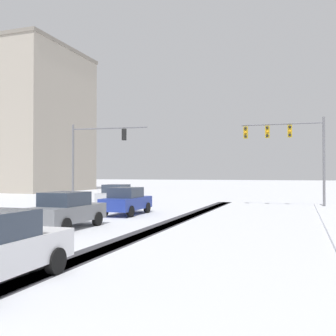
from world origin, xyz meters
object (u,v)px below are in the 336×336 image
Objects in this scene: car_silver_lead at (117,195)px; car_grey_third at (66,210)px; traffic_signal_near_right at (290,142)px; office_building_far_left_block at (14,121)px; traffic_signal_near_left at (93,149)px; car_blue_second at (126,201)px.

car_silver_lead is 12.26m from car_grey_third.
office_building_far_left_block reaches higher than traffic_signal_near_right.
office_building_far_left_block is at bearing 133.25° from car_grey_third.
traffic_signal_near_left and traffic_signal_near_right have the same top height.
office_building_far_left_block is (-39.06, 16.94, 5.35)m from traffic_signal_near_right.
car_blue_second is (3.37, -5.54, 0.00)m from car_silver_lead.
traffic_signal_near_right reaches higher than car_blue_second.
car_blue_second is (-9.09, -8.62, -3.97)m from traffic_signal_near_right.
traffic_signal_near_right is 1.57× the size of car_grey_third.
car_blue_second and car_grey_third have the same top height.
car_silver_lead and car_blue_second have the same top height.
traffic_signal_near_left is 0.32× the size of office_building_far_left_block.
car_blue_second is at bearing -58.72° from car_silver_lead.
car_blue_second is 0.20× the size of office_building_far_left_block.
traffic_signal_near_right is 1.58× the size of car_blue_second.
car_blue_second is 40.47m from office_building_far_left_block.
traffic_signal_near_left is at bearing 115.06° from car_grey_third.
car_silver_lead is 1.01× the size of car_blue_second.
car_grey_third is at bearing -46.75° from office_building_far_left_block.
traffic_signal_near_left is 30.82m from office_building_far_left_block.
office_building_far_left_block is at bearing 139.53° from car_blue_second.
traffic_signal_near_right is 17.89m from car_grey_third.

